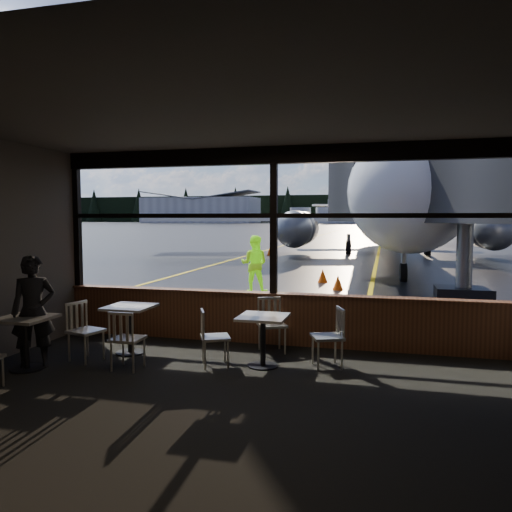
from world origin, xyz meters
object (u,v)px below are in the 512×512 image
at_px(airliner, 390,160).
at_px(chair_near_n, 272,326).
at_px(chair_near_e, 327,338).
at_px(chair_mid_s, 128,340).
at_px(cafe_table_near, 263,341).
at_px(chair_mid_w, 86,332).
at_px(cone_extra, 323,276).
at_px(chair_near_w, 215,338).
at_px(cafe_table_left, 26,343).
at_px(passenger, 34,312).
at_px(cafe_table_mid, 130,330).
at_px(jet_bridge, 452,212).
at_px(cone_wing, 270,251).
at_px(cone_nose, 338,283).
at_px(ground_crew, 254,264).

relative_size(airliner, chair_near_n, 39.79).
relative_size(chair_near_e, chair_mid_s, 1.01).
bearing_deg(cafe_table_near, airliner, 85.27).
relative_size(chair_mid_w, cone_extra, 1.99).
height_order(chair_near_e, chair_near_w, chair_near_e).
xyz_separation_m(chair_near_e, chair_mid_s, (-2.86, -0.85, -0.01)).
xyz_separation_m(cafe_table_left, passenger, (0.04, 0.13, 0.46)).
distance_m(airliner, cafe_table_mid, 24.17).
relative_size(cafe_table_near, passenger, 0.46).
relative_size(cafe_table_near, cafe_table_left, 0.98).
bearing_deg(cone_extra, chair_near_n, -88.26).
bearing_deg(jet_bridge, cafe_table_left, -130.78).
distance_m(jet_bridge, cafe_table_mid, 9.08).
bearing_deg(cafe_table_near, cone_wing, 102.64).
distance_m(cafe_table_left, passenger, 0.48).
bearing_deg(jet_bridge, chair_near_w, -120.57).
bearing_deg(chair_near_e, cone_nose, -17.03).
xyz_separation_m(cone_nose, cone_wing, (-5.22, 13.28, 0.05)).
bearing_deg(jet_bridge, cone_nose, 153.87).
bearing_deg(chair_near_w, cone_wing, 165.25).
xyz_separation_m(passenger, ground_crew, (1.26, 8.23, 0.01)).
distance_m(chair_near_w, chair_mid_s, 1.30).
height_order(cafe_table_left, chair_near_w, chair_near_w).
height_order(chair_near_n, chair_mid_w, chair_mid_w).
bearing_deg(airliner, cone_extra, -101.87).
bearing_deg(cafe_table_near, chair_mid_s, -161.46).
bearing_deg(chair_near_w, cafe_table_mid, -127.05).
bearing_deg(cafe_table_left, chair_near_e, 16.03).
xyz_separation_m(cafe_table_near, cone_wing, (-4.86, 21.68, -0.11)).
bearing_deg(cone_wing, cafe_table_mid, -83.25).
distance_m(cafe_table_near, chair_near_w, 0.73).
distance_m(chair_near_e, chair_mid_s, 2.99).
height_order(cafe_table_near, chair_near_w, chair_near_w).
relative_size(jet_bridge, chair_near_w, 12.42).
xyz_separation_m(airliner, ground_crew, (-4.00, -16.05, -4.76)).
xyz_separation_m(chair_near_n, chair_mid_w, (-2.73, -1.21, 0.01)).
bearing_deg(cafe_table_left, chair_mid_s, 15.20).
xyz_separation_m(chair_near_n, chair_mid_s, (-1.87, -1.45, -0.01)).
bearing_deg(ground_crew, chair_mid_s, 87.75).
relative_size(airliner, ground_crew, 21.34).
distance_m(jet_bridge, passenger, 10.44).
height_order(jet_bridge, ground_crew, jet_bridge).
xyz_separation_m(chair_near_w, chair_near_n, (0.66, 0.98, 0.02)).
distance_m(cafe_table_mid, chair_mid_s, 0.90).
bearing_deg(cone_wing, cafe_table_left, -86.23).
height_order(jet_bridge, chair_mid_w, jet_bridge).
xyz_separation_m(chair_near_w, cone_wing, (-4.16, 21.85, -0.16)).
bearing_deg(ground_crew, chair_mid_w, 81.44).
height_order(chair_mid_w, ground_crew, ground_crew).
bearing_deg(jet_bridge, passenger, -131.09).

